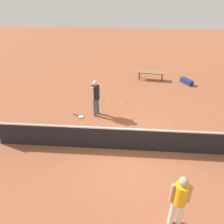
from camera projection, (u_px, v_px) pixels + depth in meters
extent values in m
plane|color=#9E5638|center=(131.00, 150.00, 8.70)|extent=(40.00, 40.00, 0.00)
cube|color=black|center=(132.00, 140.00, 8.46)|extent=(10.00, 0.02, 0.91)
cube|color=white|center=(132.00, 129.00, 8.20)|extent=(10.00, 0.04, 0.06)
cylinder|color=#595960|center=(95.00, 108.00, 10.46)|extent=(0.19, 0.19, 0.85)
cylinder|color=#595960|center=(98.00, 106.00, 10.62)|extent=(0.19, 0.19, 0.85)
cylinder|color=black|center=(96.00, 92.00, 10.15)|extent=(0.46, 0.46, 0.62)
cylinder|color=beige|center=(93.00, 94.00, 9.98)|extent=(0.12, 0.12, 0.58)
cylinder|color=beige|center=(98.00, 90.00, 10.29)|extent=(0.12, 0.12, 0.58)
sphere|color=beige|center=(95.00, 83.00, 9.92)|extent=(0.31, 0.31, 0.23)
cylinder|color=white|center=(172.00, 213.00, 6.01)|extent=(0.15, 0.15, 0.85)
cylinder|color=white|center=(181.00, 213.00, 6.00)|extent=(0.15, 0.15, 0.85)
cylinder|color=yellow|center=(181.00, 194.00, 5.61)|extent=(0.35, 0.35, 0.62)
cylinder|color=tan|center=(172.00, 193.00, 5.61)|extent=(0.09, 0.09, 0.58)
cylinder|color=tan|center=(190.00, 194.00, 5.60)|extent=(0.09, 0.09, 0.58)
sphere|color=tan|center=(184.00, 182.00, 5.39)|extent=(0.24, 0.24, 0.23)
torus|color=black|center=(81.00, 117.00, 10.60)|extent=(0.41, 0.41, 0.02)
cylinder|color=silver|center=(81.00, 117.00, 10.60)|extent=(0.35, 0.35, 0.00)
cylinder|color=black|center=(76.00, 115.00, 10.71)|extent=(0.27, 0.14, 0.03)
sphere|color=#C6E033|center=(99.00, 91.00, 12.76)|extent=(0.07, 0.07, 0.07)
sphere|color=#C6E033|center=(165.00, 96.00, 12.26)|extent=(0.07, 0.07, 0.07)
sphere|color=#C6E033|center=(125.00, 102.00, 11.71)|extent=(0.07, 0.07, 0.07)
sphere|color=#C6E033|center=(95.00, 97.00, 12.14)|extent=(0.07, 0.07, 0.07)
sphere|color=#C6E033|center=(194.00, 141.00, 9.09)|extent=(0.07, 0.07, 0.07)
sphere|color=#C6E033|center=(110.00, 98.00, 12.06)|extent=(0.07, 0.07, 0.07)
cube|color=olive|center=(151.00, 72.00, 13.85)|extent=(1.53, 0.56, 0.06)
cylinder|color=#333338|center=(162.00, 76.00, 14.00)|extent=(0.07, 0.07, 0.42)
cylinder|color=#333338|center=(140.00, 74.00, 14.21)|extent=(0.07, 0.07, 0.42)
cylinder|color=#333338|center=(162.00, 78.00, 13.75)|extent=(0.07, 0.07, 0.42)
cylinder|color=#333338|center=(139.00, 76.00, 13.96)|extent=(0.07, 0.07, 0.42)
cube|color=navy|center=(187.00, 81.00, 13.53)|extent=(0.68, 0.82, 0.28)
cylinder|color=black|center=(191.00, 84.00, 13.27)|extent=(0.28, 0.23, 0.27)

